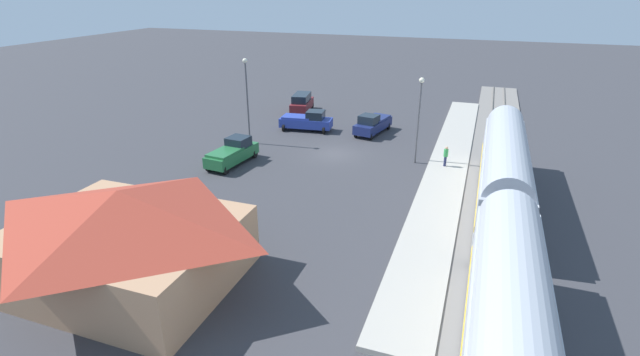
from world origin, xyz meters
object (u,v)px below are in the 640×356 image
pickup_navy (373,124)px  pickup_blue (307,121)px  pickup_green (233,152)px  light_pole_lot_center (247,91)px  station_building (125,235)px  light_pole_near_platform (419,110)px  suv_maroon (302,103)px  passenger_train (505,227)px  pedestrian_on_platform (446,155)px

pickup_navy → pickup_blue: bearing=10.6°
pickup_green → light_pole_lot_center: size_ratio=0.69×
station_building → light_pole_near_platform: size_ratio=1.55×
suv_maroon → light_pole_near_platform: bearing=141.1°
passenger_train → pickup_green: passenger_train is taller
pickup_green → pedestrian_on_platform: bearing=-164.4°
passenger_train → light_pole_near_platform: light_pole_near_platform is taller
station_building → pickup_green: bearing=-78.2°
pickup_blue → passenger_train: bearing=132.3°
passenger_train → pedestrian_on_platform: bearing=-73.7°
station_building → pickup_green: (3.48, -16.70, -1.65)m
passenger_train → station_building: (18.00, 7.05, -0.18)m
pedestrian_on_platform → light_pole_lot_center: size_ratio=0.21×
pickup_blue → light_pole_lot_center: light_pole_lot_center is taller
passenger_train → suv_maroon: bearing=-51.1°
pickup_navy → light_pole_lot_center: bearing=34.1°
pickup_green → light_pole_lot_center: bearing=-76.8°
station_building → pickup_navy: 29.83m
pedestrian_on_platform → pickup_blue: size_ratio=0.31×
suv_maroon → passenger_train: bearing=128.9°
pedestrian_on_platform → pickup_navy: (8.07, -7.74, -0.25)m
station_building → pedestrian_on_platform: 25.57m
suv_maroon → pickup_blue: suv_maroon is taller
pedestrian_on_platform → light_pole_near_platform: (2.56, -0.72, 3.38)m
passenger_train → pickup_blue: passenger_train is taller
station_building → suv_maroon: 35.06m
suv_maroon → light_pole_lot_center: light_pole_lot_center is taller
suv_maroon → pickup_blue: size_ratio=0.92×
pedestrian_on_platform → light_pole_near_platform: light_pole_near_platform is taller
pickup_navy → suv_maroon: suv_maroon is taller
light_pole_lot_center → pickup_navy: bearing=-145.9°
pedestrian_on_platform → light_pole_near_platform: 4.30m
pickup_navy → pickup_blue: same height
passenger_train → light_pole_near_platform: (6.80, -15.17, 1.80)m
passenger_train → pickup_blue: (19.05, -20.92, -1.83)m
pickup_green → light_pole_near_platform: 16.10m
passenger_train → station_building: passenger_train is taller
station_building → pedestrian_on_platform: (-13.76, -21.50, -1.39)m
pedestrian_on_platform → pickup_green: 17.90m
pedestrian_on_platform → light_pole_lot_center: (18.52, -0.67, 3.78)m
passenger_train → pickup_navy: bearing=-61.0°
suv_maroon → pedestrian_on_platform: bearing=143.8°
suv_maroon → light_pole_near_platform: (-15.55, 12.54, 3.51)m
pickup_green → passenger_train: bearing=155.8°
pedestrian_on_platform → light_pole_lot_center: 18.91m
station_building → pickup_blue: station_building is taller
light_pole_lot_center → pedestrian_on_platform: bearing=177.9°
station_building → pickup_navy: size_ratio=2.00×
pickup_green → suv_maroon: suv_maroon is taller
pickup_navy → light_pole_near_platform: light_pole_near_platform is taller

